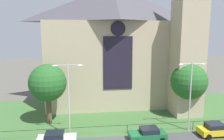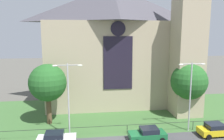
# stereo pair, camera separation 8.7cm
# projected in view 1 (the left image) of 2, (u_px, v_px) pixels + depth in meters

# --- Properties ---
(ground) EXTENTS (160.00, 160.00, 0.00)m
(ground) POSITION_uv_depth(u_px,v_px,m) (105.00, 113.00, 34.33)
(ground) COLOR #56544C
(grass_verge) EXTENTS (120.00, 20.00, 0.01)m
(grass_verge) POSITION_uv_depth(u_px,v_px,m) (107.00, 118.00, 32.38)
(grass_verge) COLOR #3D6633
(grass_verge) RESTS_ON ground
(church_building) EXTENTS (23.20, 16.20, 26.00)m
(church_building) POSITION_uv_depth(u_px,v_px,m) (118.00, 44.00, 38.44)
(church_building) COLOR tan
(church_building) RESTS_ON ground
(iron_railing) EXTENTS (34.00, 0.07, 1.13)m
(iron_railing) POSITION_uv_depth(u_px,v_px,m) (127.00, 126.00, 27.08)
(iron_railing) COLOR black
(iron_railing) RESTS_ON ground
(tree_left_near) EXTENTS (4.97, 4.97, 8.17)m
(tree_left_near) POSITION_uv_depth(u_px,v_px,m) (48.00, 83.00, 29.41)
(tree_left_near) COLOR brown
(tree_left_near) RESTS_ON ground
(tree_right_near) EXTENTS (5.17, 5.17, 7.94)m
(tree_right_near) POSITION_uv_depth(u_px,v_px,m) (189.00, 82.00, 31.73)
(tree_right_near) COLOR brown
(tree_right_near) RESTS_ON ground
(streetlamp_near) EXTENTS (3.37, 0.26, 8.80)m
(streetlamp_near) POSITION_uv_depth(u_px,v_px,m) (68.00, 92.00, 25.36)
(streetlamp_near) COLOR #B2B2B7
(streetlamp_near) RESTS_ON ground
(streetlamp_far) EXTENTS (3.37, 0.26, 8.69)m
(streetlamp_far) POSITION_uv_depth(u_px,v_px,m) (191.00, 88.00, 27.24)
(streetlamp_far) COLOR #B2B2B7
(streetlamp_far) RESTS_ON ground
(parked_car_white) EXTENTS (4.22, 2.07, 1.51)m
(parked_car_white) POSITION_uv_depth(u_px,v_px,m) (56.00, 139.00, 24.24)
(parked_car_white) COLOR silver
(parked_car_white) RESTS_ON ground
(parked_car_green) EXTENTS (4.25, 2.12, 1.51)m
(parked_car_green) POSITION_uv_depth(u_px,v_px,m) (148.00, 134.00, 25.42)
(parked_car_green) COLOR #196033
(parked_car_green) RESTS_ON ground
(parked_car_yellow) EXTENTS (4.23, 2.08, 1.51)m
(parked_car_yellow) POSITION_uv_depth(u_px,v_px,m) (216.00, 129.00, 26.66)
(parked_car_yellow) COLOR gold
(parked_car_yellow) RESTS_ON ground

